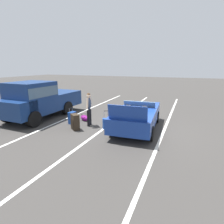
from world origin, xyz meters
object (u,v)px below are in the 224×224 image
at_px(suitcase_large_black, 75,122).
at_px(duffel_bag, 85,118).
at_px(suitcase_small_carryon, 106,123).
at_px(parked_pickup_truck_near, 38,99).
at_px(convertible_car, 138,115).
at_px(suitcase_medium_bright, 72,118).
at_px(traveler_person, 89,108).

distance_m(suitcase_large_black, duffel_bag, 1.51).
xyz_separation_m(suitcase_small_carryon, parked_pickup_truck_near, (0.19, 4.25, 0.85)).
relative_size(convertible_car, parked_pickup_truck_near, 0.84).
relative_size(suitcase_medium_bright, duffel_bag, 1.18).
bearing_deg(duffel_bag, parked_pickup_truck_near, 102.57).
height_order(suitcase_medium_bright, traveler_person, traveler_person).
distance_m(suitcase_large_black, parked_pickup_truck_near, 3.17).
distance_m(duffel_bag, traveler_person, 1.23).
xyz_separation_m(suitcase_large_black, suitcase_small_carryon, (0.69, -1.29, -0.11)).
distance_m(suitcase_large_black, suitcase_medium_bright, 1.00).
height_order(convertible_car, suitcase_large_black, convertible_car).
height_order(suitcase_large_black, suitcase_medium_bright, suitcase_medium_bright).
xyz_separation_m(duffel_bag, parked_pickup_truck_near, (-0.58, 2.60, 0.95)).
xyz_separation_m(suitcase_small_carryon, traveler_person, (0.09, 0.97, 0.67)).
bearing_deg(duffel_bag, traveler_person, -134.80).
bearing_deg(suitcase_medium_bright, duffel_bag, 71.96).
bearing_deg(suitcase_large_black, traveler_person, -164.60).
xyz_separation_m(convertible_car, suitcase_large_black, (-1.46, 2.62, -0.22)).
height_order(suitcase_medium_bright, parked_pickup_truck_near, parked_pickup_truck_near).
relative_size(suitcase_medium_bright, parked_pickup_truck_near, 0.17).
distance_m(convertible_car, suitcase_medium_bright, 3.38).
distance_m(convertible_car, parked_pickup_truck_near, 5.63).
bearing_deg(convertible_car, suitcase_large_black, 115.22).
bearing_deg(convertible_car, duffel_bag, 86.17).
distance_m(suitcase_medium_bright, traveler_person, 1.17).
height_order(convertible_car, traveler_person, traveler_person).
relative_size(convertible_car, duffel_bag, 6.02).
xyz_separation_m(convertible_car, suitcase_medium_bright, (-0.72, 3.29, -0.28)).
distance_m(duffel_bag, parked_pickup_truck_near, 2.83).
height_order(suitcase_medium_bright, duffel_bag, suitcase_medium_bright).
height_order(suitcase_large_black, suitcase_small_carryon, suitcase_small_carryon).
xyz_separation_m(suitcase_medium_bright, duffel_bag, (0.71, -0.31, -0.15)).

